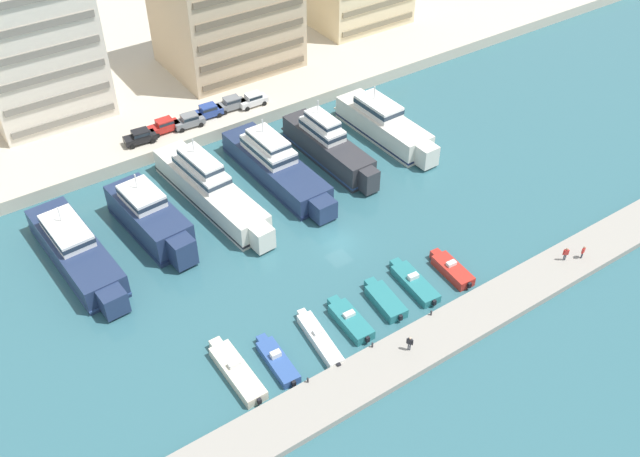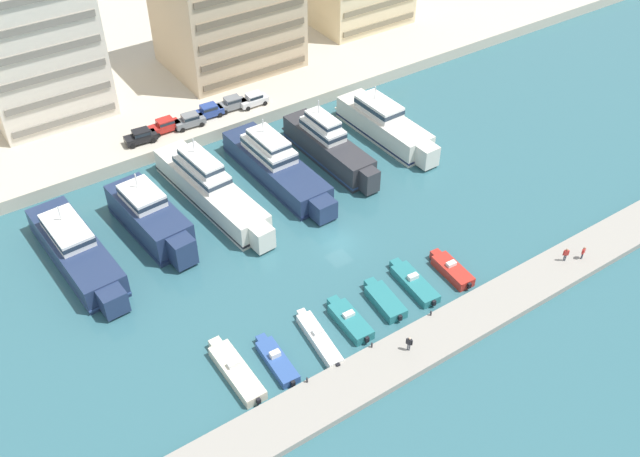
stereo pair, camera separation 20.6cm
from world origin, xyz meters
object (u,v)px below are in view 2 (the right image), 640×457
Objects in this scene: yacht_navy_far_left at (76,251)px; motorboat_teal_center_right at (414,283)px; car_white_center_right at (254,99)px; yacht_ivory_center_right at (385,125)px; car_grey_center at (232,103)px; car_blue_center_left at (208,111)px; pedestrian_mid_deck at (409,343)px; yacht_ivory_mid_left at (210,188)px; motorboat_cream_far_left at (236,371)px; motorboat_white_mid_left at (319,339)px; car_grey_mid_left at (190,120)px; pedestrian_far_side at (566,254)px; yacht_navy_center_left at (276,165)px; yacht_navy_left at (151,217)px; car_red_left at (165,125)px; pedestrian_near_edge at (583,252)px; yacht_charcoal_center at (329,146)px; motorboat_teal_center_left at (349,320)px; car_black_far_left at (141,136)px; motorboat_teal_center at (385,301)px; motorboat_red_mid_right at (451,270)px.

yacht_navy_far_left reaches higher than motorboat_teal_center_right.
yacht_navy_far_left is 4.80× the size of car_white_center_right.
yacht_ivory_center_right is 21.27m from car_grey_center.
car_blue_center_left reaches higher than pedestrian_mid_deck.
yacht_ivory_mid_left reaches higher than motorboat_cream_far_left.
car_grey_mid_left is at bearing 81.48° from motorboat_white_mid_left.
yacht_navy_center_left is at bearing 119.12° from pedestrian_far_side.
yacht_ivory_mid_left is at bearing 8.78° from yacht_navy_left.
car_grey_center is (12.73, 40.42, 2.25)m from motorboat_white_mid_left.
pedestrian_far_side is (17.31, -31.07, -0.22)m from yacht_navy_center_left.
car_red_left is (-9.84, 39.51, 2.24)m from motorboat_teal_center_right.
yacht_navy_far_left is 12.24× the size of pedestrian_near_edge.
yacht_charcoal_center is 32.14m from pedestrian_far_side.
car_grey_center is 46.91m from pedestrian_mid_deck.
motorboat_teal_center_left is (-14.38, -24.60, -1.66)m from yacht_charcoal_center.
motorboat_teal_center_right is at bearing -85.08° from car_blue_center_left.
motorboat_cream_far_left is at bearing -100.99° from car_black_far_left.
motorboat_cream_far_left is 37.07m from pedestrian_far_side.
pedestrian_far_side is at bearing -67.83° from car_blue_center_left.
yacht_ivory_mid_left is at bearing 86.47° from motorboat_white_mid_left.
motorboat_white_mid_left is at bearing -112.73° from yacht_navy_center_left.
yacht_navy_far_left is 2.29× the size of motorboat_cream_far_left.
yacht_ivory_center_right is (9.35, 0.32, -0.25)m from yacht_charcoal_center.
yacht_navy_center_left is 5.04× the size of car_grey_mid_left.
motorboat_white_mid_left is at bearing -175.87° from motorboat_teal_center_left.
motorboat_teal_center_right is at bearing -94.76° from car_white_center_right.
motorboat_cream_far_left is 40.97m from car_red_left.
yacht_navy_left is 23.35m from motorboat_cream_far_left.
yacht_ivory_center_right is 31.34m from motorboat_teal_center.
yacht_navy_far_left is 28.37m from motorboat_white_mid_left.
car_black_far_left is (14.26, 15.76, 0.96)m from yacht_navy_far_left.
yacht_navy_center_left is at bearing 120.97° from pedestrian_near_edge.
pedestrian_near_edge is at bearing -40.31° from yacht_navy_left.
car_grey_center reaches higher than motorboat_cream_far_left.
car_blue_center_left is (-1.50, 15.07, 0.77)m from yacht_navy_center_left.
car_grey_center is (-14.83, 15.22, 0.78)m from yacht_ivory_center_right.
pedestrian_mid_deck reaches higher than motorboat_teal_center_right.
car_grey_center is 2.60× the size of pedestrian_near_edge.
motorboat_teal_center_right is (-15.06, -24.38, -1.46)m from yacht_ivory_center_right.
motorboat_cream_far_left is at bearing 173.44° from motorboat_white_mid_left.
car_blue_center_left is (9.10, 40.39, 2.25)m from motorboat_white_mid_left.
motorboat_teal_center is 8.70m from motorboat_red_mid_right.
motorboat_white_mid_left is at bearing -107.49° from car_grey_center.
yacht_ivory_center_right reaches higher than pedestrian_near_edge.
yacht_ivory_mid_left is 14.44m from car_black_far_left.
yacht_navy_left is 28.04m from motorboat_teal_center.
yacht_navy_center_left reaches higher than yacht_navy_left.
pedestrian_mid_deck is (0.19, -45.64, -0.98)m from car_grey_mid_left.
motorboat_teal_center_left is (12.35, -0.70, -0.01)m from motorboat_cream_far_left.
pedestrian_far_side is at bearing -75.00° from car_white_center_right.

